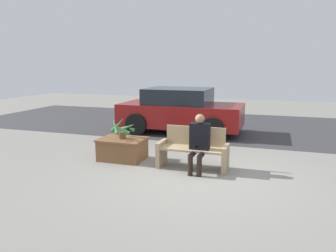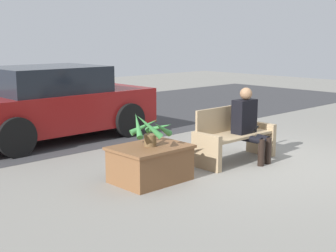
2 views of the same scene
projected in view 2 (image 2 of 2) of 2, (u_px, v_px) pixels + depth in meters
The scene contains 7 objects.
ground_plane at pixel (266, 163), 7.50m from camera, with size 30.00×30.00×0.00m, color gray.
road_surface at pixel (75, 119), 11.54m from camera, with size 20.00×6.00×0.01m, color #38383A.
bench at pixel (233, 137), 7.61m from camera, with size 1.49×0.55×0.87m.
person_seated at pixel (248, 121), 7.54m from camera, with size 0.41×0.58×1.20m.
planter_box at pixel (150, 162), 6.53m from camera, with size 1.05×0.79×0.51m.
potted_plant at pixel (150, 130), 6.46m from camera, with size 0.58×0.60×0.49m.
parked_car at pixel (51, 103), 9.19m from camera, with size 3.90×1.98×1.44m.
Camera 2 is at (-6.13, -4.19, 1.99)m, focal length 50.00 mm.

